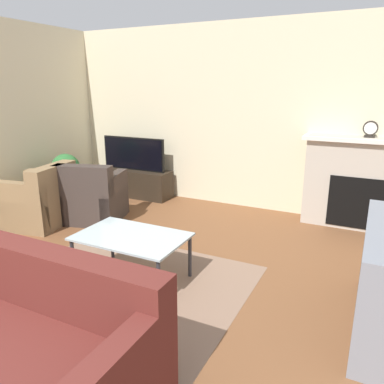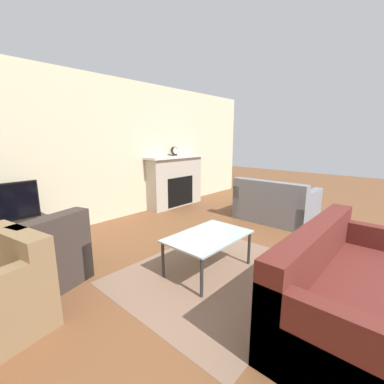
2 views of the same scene
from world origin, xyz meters
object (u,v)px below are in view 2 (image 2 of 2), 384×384
(couch_loveseat, at_px, (275,206))
(coffee_table, at_px, (208,239))
(couch_sectional, at_px, (349,292))
(armchair_accent, at_px, (42,260))
(mantel_clock, at_px, (174,151))

(couch_loveseat, bearing_deg, coffee_table, 95.74)
(couch_sectional, bearing_deg, armchair_accent, 121.09)
(coffee_table, height_order, mantel_clock, mantel_clock)
(armchair_accent, bearing_deg, couch_sectional, 104.72)
(coffee_table, distance_m, mantel_clock, 3.23)
(couch_sectional, relative_size, armchair_accent, 2.05)
(couch_sectional, height_order, armchair_accent, same)
(couch_loveseat, distance_m, coffee_table, 2.41)
(couch_loveseat, height_order, coffee_table, couch_loveseat)
(coffee_table, xyz_separation_m, mantel_clock, (1.87, 2.48, 0.88))
(coffee_table, bearing_deg, armchair_accent, 142.50)
(couch_sectional, relative_size, coffee_table, 1.90)
(couch_loveseat, distance_m, armchair_accent, 3.96)
(couch_loveseat, bearing_deg, mantel_clock, 13.15)
(armchair_accent, height_order, coffee_table, armchair_accent)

